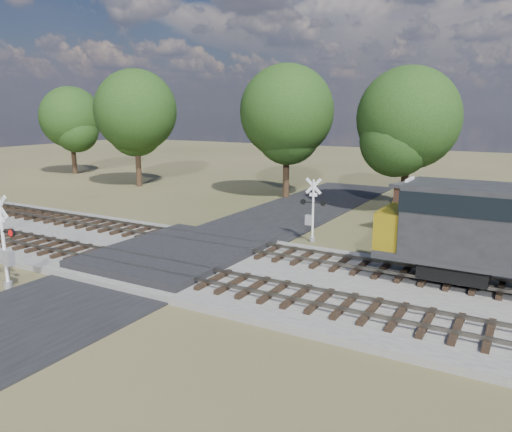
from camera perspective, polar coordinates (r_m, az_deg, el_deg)
The scene contains 10 objects.
ground at distance 25.96m, azimuth -9.64°, elevation -5.23°, with size 160.00×160.00×0.00m, color #3C4323.
ballast_bed at distance 21.76m, azimuth 12.34°, elevation -8.40°, with size 140.00×10.00×0.30m, color gray.
road at distance 25.95m, azimuth -9.64°, elevation -5.15°, with size 7.00×60.00×0.08m, color black.
crossing_panel at distance 26.24m, azimuth -8.97°, elevation -4.30°, with size 7.00×9.00×0.62m, color #262628.
track_near at distance 22.50m, azimuth -6.71°, elevation -6.78°, with size 140.00×2.60×0.33m.
track_far at distance 26.49m, azimuth -0.28°, elevation -3.77°, with size 140.00×2.60×0.33m.
crossing_signal_near at distance 24.01m, azimuth -26.71°, elevation -3.51°, with size 1.68×0.36×4.18m.
crossing_signal_far at distance 29.35m, azimuth 6.37°, elevation 0.08°, with size 1.53×0.36×3.80m.
equipment_shed at distance 32.59m, azimuth 20.54°, elevation 0.66°, with size 5.97×5.97×3.21m.
treeline at distance 40.58m, azimuth 13.55°, elevation 10.82°, with size 82.15×11.38×11.52m.
Camera 1 is at (15.88, -19.05, 7.69)m, focal length 35.00 mm.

